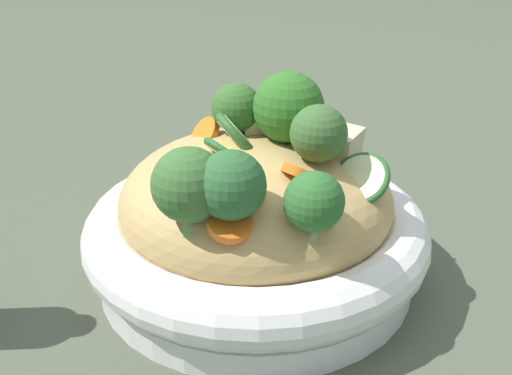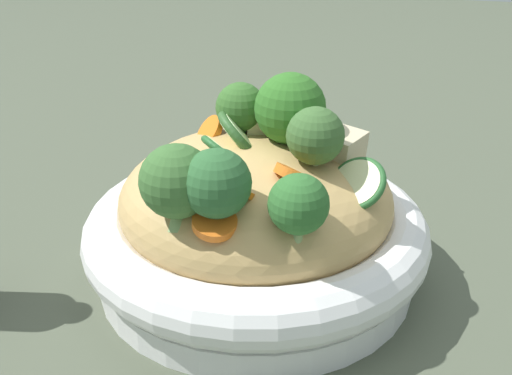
{
  "view_description": "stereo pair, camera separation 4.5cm",
  "coord_description": "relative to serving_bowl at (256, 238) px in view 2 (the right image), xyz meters",
  "views": [
    {
      "loc": [
        0.39,
        0.07,
        0.27
      ],
      "look_at": [
        0.0,
        0.0,
        0.08
      ],
      "focal_mm": 41.98,
      "sensor_mm": 36.0,
      "label": 1
    },
    {
      "loc": [
        0.38,
        0.12,
        0.27
      ],
      "look_at": [
        0.0,
        0.0,
        0.08
      ],
      "focal_mm": 41.98,
      "sensor_mm": 36.0,
      "label": 2
    }
  ],
  "objects": [
    {
      "name": "ground_plane",
      "position": [
        0.0,
        0.0,
        -0.03
      ],
      "size": [
        3.0,
        3.0,
        0.0
      ],
      "primitive_type": "plane",
      "color": "#49503F"
    },
    {
      "name": "serving_bowl",
      "position": [
        0.0,
        0.0,
        0.0
      ],
      "size": [
        0.26,
        0.26,
        0.06
      ],
      "color": "white",
      "rests_on": "ground_plane"
    },
    {
      "name": "noodle_heap",
      "position": [
        -0.0,
        -0.0,
        0.04
      ],
      "size": [
        0.2,
        0.2,
        0.1
      ],
      "color": "tan",
      "rests_on": "serving_bowl"
    },
    {
      "name": "broccoli_florets",
      "position": [
        0.03,
        0.01,
        0.09
      ],
      "size": [
        0.16,
        0.13,
        0.08
      ],
      "color": "#8DB776",
      "rests_on": "serving_bowl"
    },
    {
      "name": "carrot_coins",
      "position": [
        0.04,
        0.0,
        0.07
      ],
      "size": [
        0.14,
        0.12,
        0.03
      ],
      "color": "orange",
      "rests_on": "serving_bowl"
    },
    {
      "name": "zucchini_slices",
      "position": [
        0.01,
        0.01,
        0.08
      ],
      "size": [
        0.08,
        0.14,
        0.05
      ],
      "color": "beige",
      "rests_on": "serving_bowl"
    },
    {
      "name": "chicken_chunks",
      "position": [
        -0.03,
        0.03,
        0.08
      ],
      "size": [
        0.05,
        0.09,
        0.03
      ],
      "color": "beige",
      "rests_on": "serving_bowl"
    }
  ]
}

